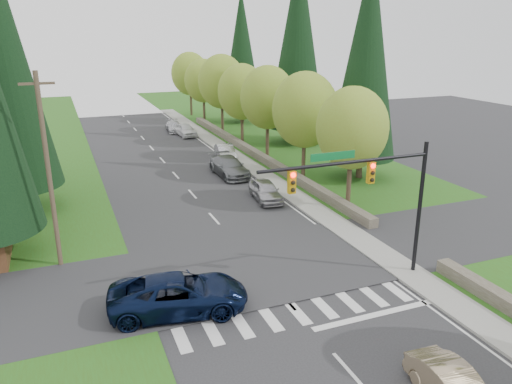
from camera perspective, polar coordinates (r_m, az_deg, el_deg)
ground at (r=20.22m, az=9.02°, el=-17.93°), size 120.00×120.00×0.00m
grass_east at (r=41.94m, az=10.51°, el=1.48°), size 14.00×110.00×0.06m
grass_west at (r=36.08m, az=-27.23°, el=-3.05°), size 14.00×110.00×0.06m
cross_street at (r=26.35m, az=0.09°, el=-8.54°), size 120.00×8.00×0.10m
sidewalk_east at (r=40.85m, az=1.74°, el=1.39°), size 1.80×80.00×0.13m
curb_east at (r=40.54m, az=0.64°, el=1.26°), size 0.20×80.00×0.13m
stone_wall_north at (r=48.54m, az=-0.19°, el=4.46°), size 0.70×40.00×0.70m
traffic_signal at (r=23.59m, az=13.23°, el=0.77°), size 8.70×0.37×6.80m
utility_pole at (r=26.70m, az=-22.63°, el=2.21°), size 1.60×0.24×10.00m
decid_tree_0 at (r=33.73m, az=10.94°, el=7.16°), size 4.80×4.80×8.37m
decid_tree_1 at (r=39.72m, az=5.62°, el=9.31°), size 5.20×5.20×8.80m
decid_tree_2 at (r=45.89m, az=1.34°, el=10.74°), size 5.00×5.00×8.82m
decid_tree_3 at (r=52.41m, az=-1.63°, el=11.37°), size 5.00×5.00×8.55m
decid_tree_4 at (r=58.98m, az=-3.95°, el=12.48°), size 5.40×5.40×9.18m
decid_tree_5 at (r=65.64m, az=-6.05°, el=12.53°), size 4.80×4.80×8.30m
decid_tree_6 at (r=72.37m, az=-7.56°, el=13.25°), size 5.20×5.20×8.86m
conifer_e_a at (r=40.85m, az=12.54°, el=14.86°), size 5.44×5.44×17.80m
conifer_e_b at (r=53.44m, az=4.82°, el=16.96°), size 6.12×6.12×19.80m
conifer_e_c at (r=65.96m, az=-1.66°, el=15.92°), size 5.10×5.10×16.80m
suv_navy at (r=22.42m, az=-8.83°, el=-11.46°), size 6.43×3.81×1.68m
parked_car_a at (r=36.01m, az=1.10°, el=0.16°), size 2.09×4.35×1.43m
parked_car_b at (r=42.12m, az=-3.08°, el=2.91°), size 2.40×5.51×1.58m
parked_car_c at (r=47.32m, az=-3.51°, el=4.52°), size 2.10×4.51×1.43m
parked_car_d at (r=58.67m, az=-8.07°, el=7.04°), size 2.12×4.39×1.44m
parked_car_e at (r=61.52m, az=-9.35°, el=7.39°), size 2.09×4.39×1.23m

